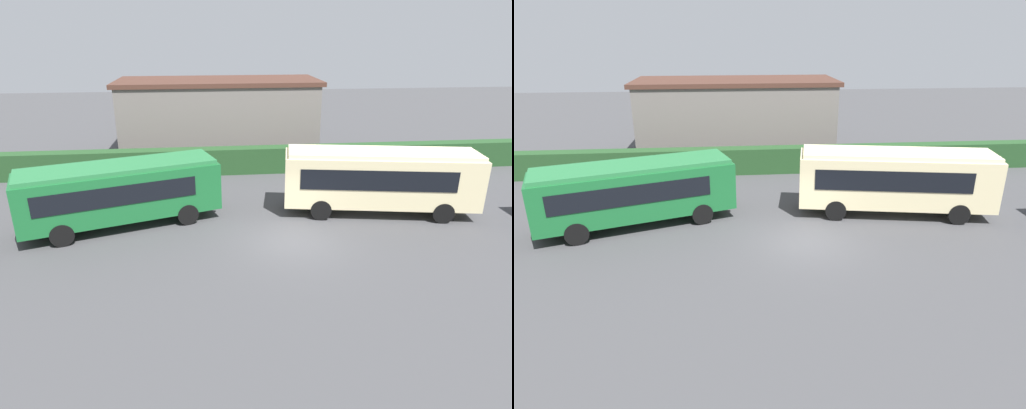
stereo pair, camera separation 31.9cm
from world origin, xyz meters
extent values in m
plane|color=#424244|center=(0.00, 0.00, 0.00)|extent=(106.36, 106.36, 0.00)
cube|color=#19602D|center=(-7.59, 2.67, 1.65)|extent=(9.21, 5.20, 2.21)
cube|color=#27723C|center=(-7.59, 2.67, 2.86)|extent=(8.89, 4.93, 0.20)
cube|color=black|center=(-8.28, 3.79, 1.92)|extent=(6.57, 2.22, 0.88)
cube|color=black|center=(-7.47, 1.36, 1.92)|extent=(6.57, 2.22, 0.88)
cube|color=black|center=(-3.37, 4.07, 1.92)|extent=(0.69, 1.99, 0.93)
cube|color=silver|center=(-3.37, 4.07, 2.58)|extent=(0.48, 1.34, 0.28)
cylinder|color=black|center=(-5.35, 4.64, 0.50)|extent=(1.04, 0.58, 1.00)
cylinder|color=black|center=(-4.61, 2.43, 0.50)|extent=(1.04, 0.58, 1.00)
cylinder|color=black|center=(-10.56, 2.91, 0.50)|extent=(1.04, 0.58, 1.00)
cylinder|color=black|center=(-9.83, 0.69, 0.50)|extent=(1.04, 0.58, 1.00)
sphere|color=silver|center=(-3.58, 4.74, 0.90)|extent=(0.22, 0.22, 0.22)
sphere|color=silver|center=(-3.14, 3.42, 0.90)|extent=(0.22, 0.22, 0.22)
cube|color=beige|center=(4.77, 2.85, 1.77)|extent=(9.54, 3.95, 2.44)
cube|color=#F8E8B2|center=(4.77, 2.85, 3.09)|extent=(9.24, 3.72, 0.20)
cube|color=black|center=(4.69, 4.08, 2.06)|extent=(7.13, 1.31, 0.97)
cube|color=black|center=(4.27, 1.73, 2.06)|extent=(7.13, 1.31, 0.97)
cube|color=black|center=(9.35, 2.03, 2.06)|extent=(0.38, 1.91, 1.02)
cube|color=silver|center=(9.35, 2.03, 2.81)|extent=(0.27, 1.28, 0.28)
cylinder|color=black|center=(7.79, 3.41, 0.50)|extent=(1.03, 0.45, 1.00)
cylinder|color=black|center=(7.41, 1.28, 0.50)|extent=(1.03, 0.45, 1.00)
cylinder|color=black|center=(2.13, 4.42, 0.50)|extent=(1.03, 0.45, 1.00)
cylinder|color=black|center=(1.75, 2.29, 0.50)|extent=(1.03, 0.45, 1.00)
sphere|color=silver|center=(9.48, 2.67, 0.90)|extent=(0.22, 0.22, 0.22)
sphere|color=silver|center=(9.25, 1.39, 0.90)|extent=(0.22, 0.22, 0.22)
cube|color=#334C8C|center=(-5.89, 6.12, 0.39)|extent=(0.33, 0.32, 0.78)
cube|color=#4C6B47|center=(-5.89, 6.12, 1.12)|extent=(0.48, 0.40, 0.68)
sphere|color=#8C6647|center=(-5.89, 6.12, 1.56)|extent=(0.21, 0.21, 0.21)
cube|color=#224722|center=(0.00, 10.40, 0.82)|extent=(65.18, 1.09, 1.64)
cube|color=slate|center=(-2.65, 15.54, 2.53)|extent=(13.68, 5.75, 5.06)
cube|color=#4C2D23|center=(-2.65, 15.54, 5.21)|extent=(14.23, 5.98, 0.30)
camera|label=1|loc=(-3.52, -17.10, 8.53)|focal=31.22mm
camera|label=2|loc=(-3.20, -17.13, 8.53)|focal=31.22mm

